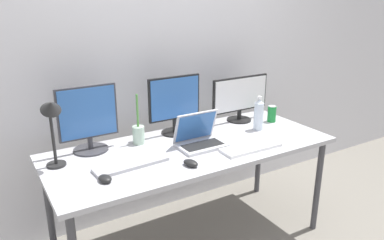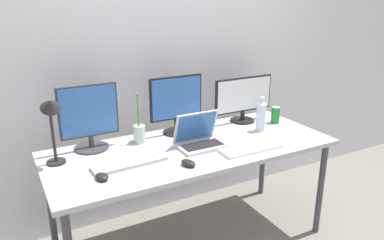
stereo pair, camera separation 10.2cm
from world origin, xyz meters
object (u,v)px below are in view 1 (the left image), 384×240
object	(u,v)px
monitor_left	(88,119)
laptop_silver	(199,138)
mouse_by_laptop	(105,179)
monitor_center	(175,103)
bamboo_vase	(139,134)
work_desk	(192,154)
monitor_right	(240,97)
water_bottle	(259,115)
soda_can_near_keyboard	(272,114)
keyboard_aux	(251,148)
mouse_by_keyboard	(191,163)
desk_lamp	(52,120)
keyboard_main	(131,164)

from	to	relation	value
monitor_left	laptop_silver	xyz separation A→B (m)	(0.63, -0.29, -0.16)
laptop_silver	mouse_by_laptop	size ratio (longest dim) A/B	3.34
monitor_center	bamboo_vase	xyz separation A→B (m)	(-0.30, -0.04, -0.15)
work_desk	monitor_right	size ratio (longest dim) A/B	3.74
water_bottle	soda_can_near_keyboard	bearing A→B (deg)	22.48
work_desk	laptop_silver	world-z (taller)	laptop_silver
monitor_center	keyboard_aux	world-z (taller)	monitor_center
monitor_center	mouse_by_keyboard	distance (m)	0.59
monitor_left	bamboo_vase	distance (m)	0.34
monitor_right	monitor_center	bearing A→B (deg)	178.98
monitor_center	laptop_silver	size ratio (longest dim) A/B	1.37
laptop_silver	desk_lamp	world-z (taller)	desk_lamp
monitor_left	keyboard_main	xyz separation A→B (m)	(0.13, -0.34, -0.20)
mouse_by_keyboard	mouse_by_laptop	distance (m)	0.49
monitor_center	mouse_by_keyboard	world-z (taller)	monitor_center
monitor_right	water_bottle	size ratio (longest dim) A/B	1.99
laptop_silver	keyboard_main	bearing A→B (deg)	-173.35
monitor_center	bamboo_vase	distance (m)	0.34
keyboard_aux	soda_can_near_keyboard	bearing A→B (deg)	36.19
laptop_silver	soda_can_near_keyboard	world-z (taller)	laptop_silver
monitor_center	keyboard_aux	size ratio (longest dim) A/B	1.01
mouse_by_keyboard	keyboard_main	bearing A→B (deg)	131.18
work_desk	mouse_by_keyboard	distance (m)	0.31
work_desk	soda_can_near_keyboard	world-z (taller)	soda_can_near_keyboard
monitor_left	desk_lamp	world-z (taller)	desk_lamp
water_bottle	keyboard_aux	bearing A→B (deg)	-137.17
water_bottle	soda_can_near_keyboard	xyz separation A→B (m)	(0.21, 0.09, -0.05)
monitor_center	mouse_by_laptop	xyz separation A→B (m)	(-0.66, -0.45, -0.21)
monitor_left	bamboo_vase	xyz separation A→B (m)	(0.31, -0.05, -0.14)
monitor_center	laptop_silver	bearing A→B (deg)	-85.20
work_desk	water_bottle	world-z (taller)	water_bottle
monitor_center	mouse_by_keyboard	xyz separation A→B (m)	(-0.18, -0.52, -0.20)
monitor_left	soda_can_near_keyboard	world-z (taller)	monitor_left
laptop_silver	bamboo_vase	world-z (taller)	bamboo_vase
work_desk	keyboard_aux	size ratio (longest dim) A/B	4.60
monitor_right	keyboard_main	xyz separation A→B (m)	(-1.04, -0.33, -0.18)
desk_lamp	monitor_center	bearing A→B (deg)	10.70
keyboard_main	monitor_left	bearing A→B (deg)	107.79
mouse_by_laptop	monitor_left	bearing A→B (deg)	72.34
work_desk	keyboard_main	xyz separation A→B (m)	(-0.45, -0.07, 0.07)
soda_can_near_keyboard	mouse_by_keyboard	bearing A→B (deg)	-159.15
keyboard_aux	bamboo_vase	bearing A→B (deg)	142.49
mouse_by_keyboard	soda_can_near_keyboard	distance (m)	1.01
work_desk	monitor_left	size ratio (longest dim) A/B	4.45
mouse_by_keyboard	mouse_by_laptop	world-z (taller)	mouse_by_keyboard
work_desk	mouse_by_laptop	xyz separation A→B (m)	(-0.64, -0.18, 0.07)
monitor_right	desk_lamp	distance (m)	1.42
work_desk	keyboard_aux	distance (m)	0.39
monitor_center	keyboard_aux	bearing A→B (deg)	-60.96
keyboard_aux	water_bottle	world-z (taller)	water_bottle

